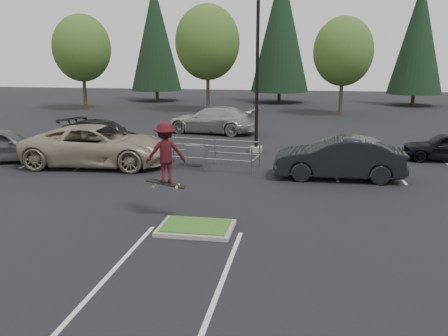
% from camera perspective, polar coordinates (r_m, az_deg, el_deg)
% --- Properties ---
extents(ground, '(120.00, 120.00, 0.00)m').
position_cam_1_polar(ground, '(14.28, -3.38, -7.45)').
color(ground, black).
rests_on(ground, ground).
extents(grass_median, '(2.20, 1.60, 0.16)m').
position_cam_1_polar(grass_median, '(14.26, -3.39, -7.16)').
color(grass_median, gray).
rests_on(grass_median, ground).
extents(stall_lines, '(22.62, 17.60, 0.01)m').
position_cam_1_polar(stall_lines, '(20.18, -3.21, -1.21)').
color(stall_lines, silver).
rests_on(stall_lines, ground).
extents(light_pole, '(0.70, 0.60, 10.12)m').
position_cam_1_polar(light_pole, '(25.13, 4.03, 12.16)').
color(light_pole, gray).
rests_on(light_pole, ground).
extents(decid_a, '(5.44, 5.44, 8.91)m').
position_cam_1_polar(decid_a, '(47.93, -16.71, 13.42)').
color(decid_a, '#38281C').
rests_on(decid_a, ground).
extents(decid_b, '(5.89, 5.89, 9.64)m').
position_cam_1_polar(decid_b, '(44.48, -1.99, 14.60)').
color(decid_b, '#38281C').
rests_on(decid_b, ground).
extents(decid_c, '(5.12, 5.12, 8.38)m').
position_cam_1_polar(decid_c, '(42.92, 14.14, 13.20)').
color(decid_c, '#38281C').
rests_on(decid_c, ground).
extents(conif_a, '(5.72, 5.72, 13.00)m').
position_cam_1_polar(conif_a, '(55.72, -8.28, 15.30)').
color(conif_a, '#38281C').
rests_on(conif_a, ground).
extents(conif_b, '(6.38, 6.38, 14.50)m').
position_cam_1_polar(conif_b, '(53.65, 6.85, 16.23)').
color(conif_b, '#38281C').
rests_on(conif_b, ground).
extents(conif_c, '(5.50, 5.50, 12.50)m').
position_cam_1_polar(conif_c, '(53.63, 22.35, 14.28)').
color(conif_c, '#38281C').
rests_on(conif_c, ground).
extents(cart_corral, '(4.55, 2.13, 1.24)m').
position_cam_1_polar(cart_corral, '(22.02, -2.91, 2.11)').
color(cart_corral, gray).
rests_on(cart_corral, ground).
extents(skateboarder, '(1.40, 1.09, 2.10)m').
position_cam_1_polar(skateboarder, '(14.93, -7.10, 1.80)').
color(skateboarder, black).
rests_on(skateboarder, ground).
extents(car_l_tan, '(7.08, 3.65, 1.91)m').
position_cam_1_polar(car_l_tan, '(23.04, -14.96, 2.61)').
color(car_l_tan, gray).
rests_on(car_l_tan, ground).
extents(car_l_black, '(6.01, 4.41, 1.62)m').
position_cam_1_polar(car_l_black, '(27.04, -14.54, 3.86)').
color(car_l_black, black).
rests_on(car_l_black, ground).
extents(car_l_grey, '(5.21, 3.45, 1.65)m').
position_cam_1_polar(car_l_grey, '(25.56, -25.18, 2.52)').
color(car_l_grey, '#494C51').
rests_on(car_l_grey, ground).
extents(car_r_charc, '(5.40, 1.99, 1.76)m').
position_cam_1_polar(car_r_charc, '(20.47, 13.58, 1.17)').
color(car_r_charc, black).
rests_on(car_r_charc, ground).
extents(car_r_black, '(4.21, 1.80, 1.42)m').
position_cam_1_polar(car_r_black, '(25.80, 25.24, 2.34)').
color(car_r_black, black).
rests_on(car_r_black, ground).
extents(car_far_silver, '(6.44, 3.44, 1.77)m').
position_cam_1_polar(car_far_silver, '(31.87, -1.35, 5.81)').
color(car_far_silver, '#ADAEA8').
rests_on(car_far_silver, ground).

